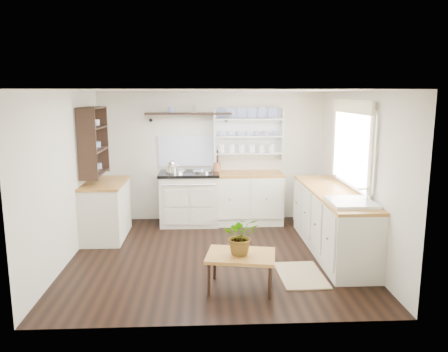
# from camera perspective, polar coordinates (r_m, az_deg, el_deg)

# --- Properties ---
(floor) EXTENTS (4.00, 3.80, 0.01)m
(floor) POSITION_cam_1_polar(r_m,az_deg,el_deg) (6.30, -1.21, -10.32)
(floor) COLOR black
(floor) RESTS_ON ground
(wall_back) EXTENTS (4.00, 0.02, 2.30)m
(wall_back) POSITION_cam_1_polar(r_m,az_deg,el_deg) (7.86, -1.62, 2.58)
(wall_back) COLOR beige
(wall_back) RESTS_ON ground
(wall_right) EXTENTS (0.02, 3.80, 2.30)m
(wall_right) POSITION_cam_1_polar(r_m,az_deg,el_deg) (6.36, 17.08, 0.18)
(wall_right) COLOR beige
(wall_right) RESTS_ON ground
(wall_left) EXTENTS (0.02, 3.80, 2.30)m
(wall_left) POSITION_cam_1_polar(r_m,az_deg,el_deg) (6.26, -19.88, -0.15)
(wall_left) COLOR beige
(wall_left) RESTS_ON ground
(ceiling) EXTENTS (4.00, 3.80, 0.01)m
(ceiling) POSITION_cam_1_polar(r_m,az_deg,el_deg) (5.88, -1.30, 11.10)
(ceiling) COLOR white
(ceiling) RESTS_ON wall_back
(window) EXTENTS (0.08, 1.55, 1.22)m
(window) POSITION_cam_1_polar(r_m,az_deg,el_deg) (6.42, 16.41, 4.06)
(window) COLOR white
(window) RESTS_ON wall_right
(aga_cooker) EXTENTS (1.03, 0.72, 0.95)m
(aga_cooker) POSITION_cam_1_polar(r_m,az_deg,el_deg) (7.66, -4.54, -2.84)
(aga_cooker) COLOR beige
(aga_cooker) RESTS_ON floor
(back_cabinets) EXTENTS (1.27, 0.63, 0.90)m
(back_cabinets) POSITION_cam_1_polar(r_m,az_deg,el_deg) (7.73, 2.91, -2.78)
(back_cabinets) COLOR beige
(back_cabinets) RESTS_ON floor
(right_cabinets) EXTENTS (0.62, 2.43, 0.90)m
(right_cabinets) POSITION_cam_1_polar(r_m,az_deg,el_deg) (6.51, 13.96, -5.67)
(right_cabinets) COLOR beige
(right_cabinets) RESTS_ON floor
(belfast_sink) EXTENTS (0.55, 0.60, 0.45)m
(belfast_sink) POSITION_cam_1_polar(r_m,az_deg,el_deg) (5.73, 16.24, -4.47)
(belfast_sink) COLOR white
(belfast_sink) RESTS_ON right_cabinets
(left_cabinets) EXTENTS (0.62, 1.13, 0.90)m
(left_cabinets) POSITION_cam_1_polar(r_m,az_deg,el_deg) (7.18, -15.15, -4.19)
(left_cabinets) COLOR beige
(left_cabinets) RESTS_ON floor
(plate_rack) EXTENTS (1.20, 0.22, 0.90)m
(plate_rack) POSITION_cam_1_polar(r_m,az_deg,el_deg) (7.81, 3.16, 5.51)
(plate_rack) COLOR white
(plate_rack) RESTS_ON wall_back
(high_shelf) EXTENTS (1.50, 0.29, 0.16)m
(high_shelf) POSITION_cam_1_polar(r_m,az_deg,el_deg) (7.67, -4.65, 8.04)
(high_shelf) COLOR black
(high_shelf) RESTS_ON wall_back
(left_shelving) EXTENTS (0.28, 0.80, 1.05)m
(left_shelving) POSITION_cam_1_polar(r_m,az_deg,el_deg) (7.02, -16.71, 4.45)
(left_shelving) COLOR black
(left_shelving) RESTS_ON wall_left
(kettle) EXTENTS (0.17, 0.17, 0.21)m
(kettle) POSITION_cam_1_polar(r_m,az_deg,el_deg) (7.45, -6.79, 1.18)
(kettle) COLOR silver
(kettle) RESTS_ON aga_cooker
(utensil_crock) EXTENTS (0.13, 0.13, 0.15)m
(utensil_crock) POSITION_cam_1_polar(r_m,az_deg,el_deg) (7.67, -0.91, 1.16)
(utensil_crock) COLOR #A45D3C
(utensil_crock) RESTS_ON back_cabinets
(center_table) EXTENTS (0.87, 0.69, 0.43)m
(center_table) POSITION_cam_1_polar(r_m,az_deg,el_deg) (5.17, 2.22, -10.63)
(center_table) COLOR brown
(center_table) RESTS_ON floor
(potted_plant) EXTENTS (0.41, 0.36, 0.45)m
(potted_plant) POSITION_cam_1_polar(r_m,az_deg,el_deg) (5.07, 2.25, -7.77)
(potted_plant) COLOR #3F7233
(potted_plant) RESTS_ON center_table
(floor_rug) EXTENTS (0.57, 0.86, 0.02)m
(floor_rug) POSITION_cam_1_polar(r_m,az_deg,el_deg) (5.73, 9.99, -12.61)
(floor_rug) COLOR #7F674A
(floor_rug) RESTS_ON floor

